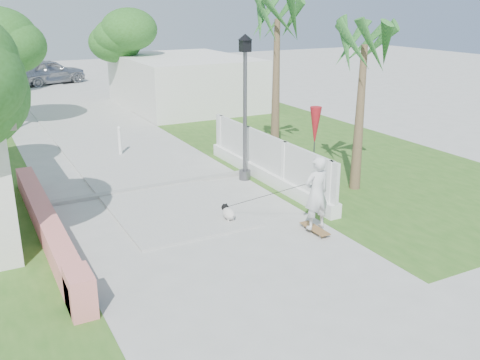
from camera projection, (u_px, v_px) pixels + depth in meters
ground at (248, 275)px, 10.94m from camera, size 90.00×90.00×0.00m
path_strip at (63, 109)px, 27.70m from camera, size 3.20×36.00×0.06m
curb at (152, 187)px, 15.96m from camera, size 6.50×0.25×0.10m
grass_right at (307, 146)px, 20.75m from camera, size 8.00×20.00×0.01m
pink_wall at (49, 229)px, 12.36m from camera, size 0.45×8.20×0.80m
lattice_fence at (267, 165)px, 16.47m from camera, size 0.35×7.00×1.50m
building_right at (184, 81)px, 28.28m from camera, size 6.00×8.00×2.60m
street_lamp at (245, 103)px, 16.07m from camera, size 0.44×0.44×4.44m
bollard at (120, 140)px, 19.23m from camera, size 0.14×0.14×1.09m
patio_umbrella at (315, 127)px, 16.31m from camera, size 0.36×0.36×2.30m
tree_path_right at (119, 38)px, 28.01m from camera, size 3.00×3.00×4.79m
palm_far at (277, 29)px, 17.01m from camera, size 1.80×1.80×5.30m
palm_near at (364, 54)px, 14.76m from camera, size 1.80×1.80×4.70m
skateboarder at (274, 196)px, 13.00m from camera, size 1.88×2.26×1.92m
dog at (228, 213)px, 13.55m from camera, size 0.29×0.63×0.43m
parked_car at (48, 72)px, 35.79m from camera, size 5.38×3.81×1.70m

